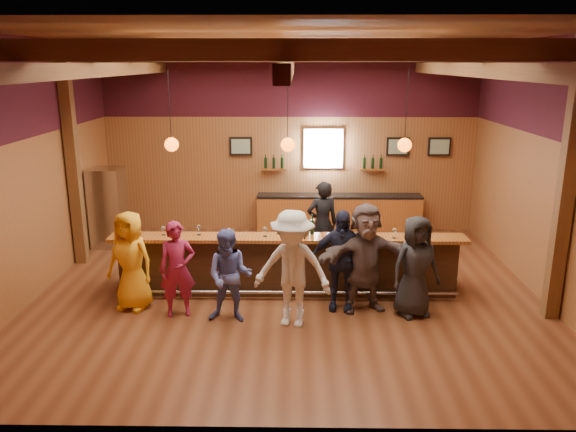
{
  "coord_description": "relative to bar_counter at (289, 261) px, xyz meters",
  "views": [
    {
      "loc": [
        0.15,
        -9.59,
        4.07
      ],
      "look_at": [
        0.0,
        0.3,
        1.35
      ],
      "focal_mm": 35.0,
      "sensor_mm": 36.0,
      "label": 1
    }
  ],
  "objects": [
    {
      "name": "customer_denim",
      "position": [
        -0.93,
        -1.37,
        0.25
      ],
      "size": [
        0.81,
        0.66,
        1.54
      ],
      "primitive_type": "imported",
      "rotation": [
        0.0,
        0.0,
        -0.11
      ],
      "color": "#5461A8",
      "rests_on": "ground"
    },
    {
      "name": "window",
      "position": [
        0.78,
        3.8,
        1.53
      ],
      "size": [
        0.95,
        0.09,
        0.95
      ],
      "color": "silver",
      "rests_on": "room"
    },
    {
      "name": "glass_a",
      "position": [
        -2.86,
        -0.41,
        0.71
      ],
      "size": [
        0.08,
        0.08,
        0.17
      ],
      "color": "silver",
      "rests_on": "bar_counter"
    },
    {
      "name": "glass_b",
      "position": [
        -2.22,
        -0.29,
        0.71
      ],
      "size": [
        0.08,
        0.08,
        0.17
      ],
      "color": "silver",
      "rests_on": "bar_counter"
    },
    {
      "name": "ice_bucket",
      "position": [
        0.25,
        -0.24,
        0.72
      ],
      "size": [
        0.24,
        0.24,
        0.26
      ],
      "primitive_type": "cylinder",
      "color": "brown",
      "rests_on": "bar_counter"
    },
    {
      "name": "glass_c",
      "position": [
        -1.59,
        -0.27,
        0.72
      ],
      "size": [
        0.08,
        0.08,
        0.19
      ],
      "color": "silver",
      "rests_on": "bar_counter"
    },
    {
      "name": "customer_orange",
      "position": [
        -2.65,
        -0.9,
        0.33
      ],
      "size": [
        0.96,
        0.78,
        1.7
      ],
      "primitive_type": "imported",
      "rotation": [
        0.0,
        0.0,
        -0.32
      ],
      "color": "#F5A217",
      "rests_on": "ground"
    },
    {
      "name": "customer_redvest",
      "position": [
        -1.81,
        -1.17,
        0.28
      ],
      "size": [
        0.66,
        0.51,
        1.6
      ],
      "primitive_type": "imported",
      "rotation": [
        0.0,
        0.0,
        0.23
      ],
      "color": "maroon",
      "rests_on": "ground"
    },
    {
      "name": "glass_d",
      "position": [
        -1.04,
        -0.36,
        0.7
      ],
      "size": [
        0.07,
        0.07,
        0.16
      ],
      "color": "silver",
      "rests_on": "bar_counter"
    },
    {
      "name": "pendant_lights",
      "position": [
        -0.02,
        -0.15,
        2.19
      ],
      "size": [
        4.24,
        0.24,
        1.37
      ],
      "color": "black",
      "rests_on": "room"
    },
    {
      "name": "bottle_a",
      "position": [
        0.42,
        -0.17,
        0.73
      ],
      "size": [
        0.08,
        0.08,
        0.35
      ],
      "color": "black",
      "rests_on": "bar_counter"
    },
    {
      "name": "bar_counter",
      "position": [
        0.0,
        0.0,
        0.0
      ],
      "size": [
        6.3,
        1.07,
        1.11
      ],
      "color": "black",
      "rests_on": "ground"
    },
    {
      "name": "framed_pictures",
      "position": [
        1.65,
        3.79,
        1.58
      ],
      "size": [
        5.35,
        0.05,
        0.45
      ],
      "color": "black",
      "rests_on": "room"
    },
    {
      "name": "bottle_b",
      "position": [
        0.93,
        -0.2,
        0.73
      ],
      "size": [
        0.08,
        0.08,
        0.35
      ],
      "color": "black",
      "rests_on": "bar_counter"
    },
    {
      "name": "back_bar_cabinet",
      "position": [
        1.18,
        3.57,
        -0.05
      ],
      "size": [
        4.0,
        0.52,
        0.95
      ],
      "color": "brown",
      "rests_on": "ground"
    },
    {
      "name": "room",
      "position": [
        -0.02,
        -0.09,
        2.69
      ],
      "size": [
        9.04,
        9.0,
        4.52
      ],
      "color": "brown",
      "rests_on": "ground"
    },
    {
      "name": "customer_white",
      "position": [
        0.08,
        -1.51,
        0.42
      ],
      "size": [
        1.35,
        0.96,
        1.89
      ],
      "primitive_type": "imported",
      "rotation": [
        0.0,
        0.0,
        -0.22
      ],
      "color": "silver",
      "rests_on": "ground"
    },
    {
      "name": "stainless_fridge",
      "position": [
        -4.12,
        2.45,
        0.38
      ],
      "size": [
        0.7,
        0.7,
        1.8
      ],
      "primitive_type": "cube",
      "color": "silver",
      "rests_on": "ground"
    },
    {
      "name": "glass_e",
      "position": [
        -0.41,
        -0.34,
        0.72
      ],
      "size": [
        0.08,
        0.08,
        0.18
      ],
      "color": "silver",
      "rests_on": "bar_counter"
    },
    {
      "name": "glass_g",
      "position": [
        1.22,
        -0.22,
        0.72
      ],
      "size": [
        0.08,
        0.08,
        0.19
      ],
      "color": "silver",
      "rests_on": "bar_counter"
    },
    {
      "name": "glass_f",
      "position": [
        0.84,
        -0.42,
        0.71
      ],
      "size": [
        0.07,
        0.07,
        0.17
      ],
      "color": "silver",
      "rests_on": "bar_counter"
    },
    {
      "name": "wine_shelves",
      "position": [
        0.78,
        3.73,
        1.1
      ],
      "size": [
        3.0,
        0.18,
        0.3
      ],
      "color": "brown",
      "rests_on": "room"
    },
    {
      "name": "customer_dark",
      "position": [
        2.09,
        -1.1,
        0.33
      ],
      "size": [
        0.95,
        0.77,
        1.7
      ],
      "primitive_type": "imported",
      "rotation": [
        0.0,
        0.0,
        0.31
      ],
      "color": "black",
      "rests_on": "ground"
    },
    {
      "name": "glass_h",
      "position": [
        1.84,
        -0.4,
        0.72
      ],
      "size": [
        0.08,
        0.08,
        0.18
      ],
      "color": "silver",
      "rests_on": "bar_counter"
    },
    {
      "name": "customer_navy",
      "position": [
        0.88,
        -0.88,
        0.35
      ],
      "size": [
        1.07,
        0.57,
        1.74
      ],
      "primitive_type": "imported",
      "rotation": [
        0.0,
        0.0,
        -0.15
      ],
      "color": "#1A1D34",
      "rests_on": "ground"
    },
    {
      "name": "bartender",
      "position": [
        0.67,
        1.23,
        0.37
      ],
      "size": [
        0.72,
        0.55,
        1.77
      ],
      "primitive_type": "imported",
      "rotation": [
        0.0,
        0.0,
        3.36
      ],
      "color": "black",
      "rests_on": "ground"
    },
    {
      "name": "customer_brown",
      "position": [
        1.28,
        -0.93,
        0.41
      ],
      "size": [
        1.8,
        0.9,
        1.86
      ],
      "primitive_type": "imported",
      "rotation": [
        0.0,
        0.0,
        0.22
      ],
      "color": "#5E4D4B",
      "rests_on": "ground"
    }
  ]
}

